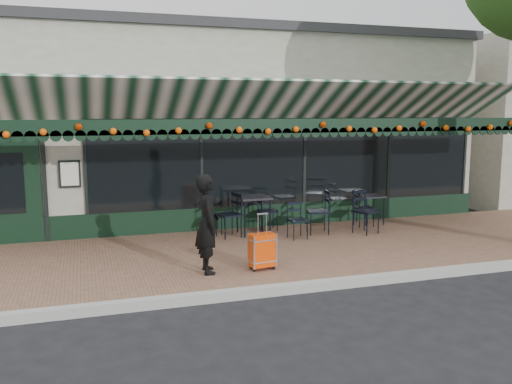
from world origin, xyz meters
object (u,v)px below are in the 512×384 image
object	(u,v)px
woman	(207,224)
suitcase	(262,251)
cafe_table_a	(370,198)
cafe_table_b	(253,200)
chair_b_left	(229,215)
chair_a_left	(318,212)
chair_a_right	(364,208)
chair_b_right	(268,211)
chair_solo	(216,216)
chair_a_front	(366,212)
chair_b_front	(297,221)

from	to	relation	value
woman	suitcase	distance (m)	1.03
cafe_table_a	woman	bearing A→B (deg)	-149.58
cafe_table_b	chair_b_left	bearing A→B (deg)	-171.02
chair_a_left	chair_a_right	world-z (taller)	chair_a_left
chair_b_right	chair_solo	bearing A→B (deg)	91.97
woman	chair_a_right	distance (m)	4.84
chair_a_right	chair_a_front	distance (m)	0.75
chair_a_right	chair_b_right	bearing A→B (deg)	88.08
chair_b_right	chair_b_front	world-z (taller)	chair_b_right
chair_solo	cafe_table_a	bearing A→B (deg)	-63.66
chair_a_left	chair_b_right	distance (m)	1.13
woman	suitcase	bearing A→B (deg)	-95.34
cafe_table_b	chair_b_left	distance (m)	0.64
cafe_table_b	chair_solo	bearing A→B (deg)	153.50
suitcase	chair_b_front	bearing A→B (deg)	44.67
chair_b_left	chair_a_right	bearing A→B (deg)	77.69
chair_solo	chair_a_left	bearing A→B (deg)	-80.76
cafe_table_b	chair_b_front	bearing A→B (deg)	-41.69
chair_a_front	chair_b_right	distance (m)	2.12
cafe_table_b	chair_b_left	size ratio (longest dim) A/B	0.88
chair_a_left	chair_a_right	distance (m)	1.37
woman	chair_b_right	xyz separation A→B (m)	(1.97, 2.72, -0.39)
suitcase	cafe_table_b	distance (m)	2.63
cafe_table_a	chair_a_front	size ratio (longest dim) A/B	0.71
chair_b_left	chair_solo	distance (m)	0.48
chair_a_left	chair_b_front	xyz separation A→B (m)	(-0.59, -0.30, -0.10)
chair_b_right	chair_solo	world-z (taller)	chair_b_right
chair_solo	chair_b_left	bearing A→B (deg)	-132.53
cafe_table_a	chair_solo	size ratio (longest dim) A/B	0.89
chair_b_front	suitcase	bearing A→B (deg)	-130.64
woman	suitcase	size ratio (longest dim) A/B	1.72
chair_a_left	chair_solo	distance (m)	2.18
chair_solo	suitcase	bearing A→B (deg)	-149.80
woman	chair_b_left	world-z (taller)	woman
cafe_table_b	chair_solo	world-z (taller)	cafe_table_b
chair_a_left	chair_b_right	size ratio (longest dim) A/B	1.14
suitcase	chair_b_right	xyz separation A→B (m)	(1.08, 2.84, 0.10)
cafe_table_b	chair_a_front	world-z (taller)	chair_a_front
chair_a_left	chair_a_front	bearing A→B (deg)	84.94
cafe_table_a	chair_a_left	bearing A→B (deg)	-160.04
cafe_table_a	chair_a_front	distance (m)	1.06
woman	chair_solo	bearing A→B (deg)	-14.52
suitcase	chair_a_front	distance (m)	3.50
suitcase	chair_a_front	bearing A→B (deg)	23.47
woman	suitcase	world-z (taller)	woman
chair_a_front	chair_solo	distance (m)	3.20
chair_a_right	woman	bearing A→B (deg)	126.09
suitcase	chair_b_right	size ratio (longest dim) A/B	1.13
cafe_table_b	chair_a_left	distance (m)	1.40
chair_a_right	chair_b_right	xyz separation A→B (m)	(-2.21, 0.31, 0.00)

